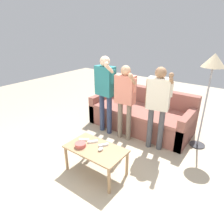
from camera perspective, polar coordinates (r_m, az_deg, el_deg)
The scene contains 12 objects.
ground_plane at distance 3.37m, azimuth -3.12°, elevation -14.81°, with size 12.00×12.00×0.00m, color tan.
couch at distance 4.40m, azimuth 8.49°, elevation -0.82°, with size 2.18×0.97×0.84m.
coffee_table at distance 2.99m, azimuth -4.75°, elevation -11.37°, with size 0.90×0.51×0.44m.
snack_bowl at distance 3.00m, azimuth -9.16°, elevation -9.42°, with size 0.16×0.16×0.06m, color #B24C47.
game_remote_nunchuk at distance 2.89m, azimuth -3.29°, elevation -10.68°, with size 0.06×0.09×0.05m.
floor_lamp at distance 3.64m, azimuth 27.26°, elevation 11.61°, with size 0.37×0.37×1.71m.
player_left at distance 3.91m, azimuth -1.98°, elevation 7.36°, with size 0.47×0.35×1.59m.
player_center at distance 3.66m, azimuth 3.80°, elevation 4.95°, with size 0.45×0.32×1.47m.
player_right at distance 3.41m, azimuth 13.25°, elevation 3.40°, with size 0.47×0.29×1.51m.
game_remote_wand_near at distance 3.08m, azimuth -5.60°, elevation -8.55°, with size 0.13×0.14×0.03m.
game_remote_wand_far at distance 2.99m, azimuth -2.50°, elevation -9.55°, with size 0.11×0.15×0.03m.
game_remote_wand_spare at distance 3.15m, azimuth -8.13°, elevation -7.96°, with size 0.16×0.11×0.03m.
Camera 1 is at (1.70, -2.03, 2.08)m, focal length 31.47 mm.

